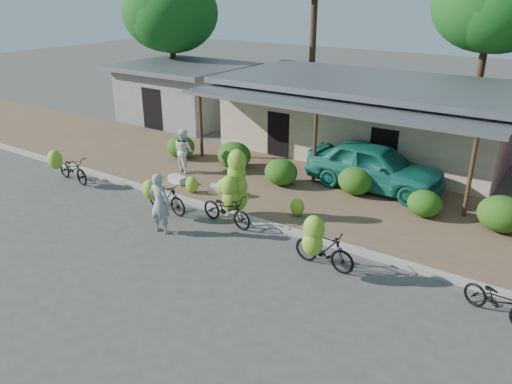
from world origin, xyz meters
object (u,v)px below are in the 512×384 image
tree_back_left (169,11)px  teal_van (374,166)px  bike_right (321,245)px  bike_center (231,196)px  vendor (160,203)px  bike_left (164,196)px  sack_near (221,190)px  bystander (184,150)px  tree_center_right (488,3)px  bike_far_right (499,300)px  sack_far (178,179)px  bike_far_left (70,168)px

tree_back_left → teal_van: bearing=-21.8°
bike_right → teal_van: (-0.99, 6.17, 0.25)m
bike_right → teal_van: teal_van is taller
bike_center → vendor: bearing=148.1°
bike_left → sack_near: bike_left is taller
bike_left → bystander: bystander is taller
tree_center_right → bike_center: bearing=-104.8°
bike_left → bike_far_right: (10.44, 0.08, -0.15)m
tree_back_left → bike_right: size_ratio=4.30×
tree_back_left → bike_right: 21.58m
sack_far → bike_right: bearing=-18.2°
tree_center_right → tree_back_left: bearing=-168.4°
bike_right → sack_near: size_ratio=2.18×
bike_center → teal_van: size_ratio=0.47×
tree_center_right → bike_far_right: size_ratio=4.59×
bike_left → sack_near: (0.69, 2.22, -0.34)m
bike_left → bike_right: (6.06, -0.32, 0.12)m
bystander → teal_van: (7.09, 2.56, -0.01)m
bike_far_left → bike_left: (5.09, -0.09, 0.02)m
bike_left → sack_near: size_ratio=2.17×
bike_far_right → bike_center: bearing=106.5°
bike_far_left → vendor: bearing=-94.1°
tree_back_left → vendor: bearing=-48.7°
bike_far_left → bike_right: bearing=-85.0°
bike_far_right → tree_back_left: bearing=81.5°
tree_back_left → vendor: tree_back_left is taller
bike_left → bike_far_right: bike_left is taller
sack_far → vendor: vendor is taller
bike_far_left → bike_far_right: size_ratio=1.08×
sack_near → sack_far: 2.04m
tree_back_left → bystander: (8.76, -8.91, -4.80)m
bystander → sack_near: bearing=171.9°
bike_far_left → bike_center: 7.40m
tree_center_right → bike_far_left: 20.15m
bike_far_left → vendor: 6.14m
bike_far_right → sack_far: bike_far_right is taller
bike_right → sack_far: size_ratio=2.48×
teal_van → sack_far: bearing=121.5°
bike_right → tree_back_left: bearing=56.8°
bike_far_right → teal_van: teal_van is taller
bystander → tree_center_right: bearing=-110.3°
vendor → bystander: 5.27m
tree_center_right → bike_center: (-3.96, -14.94, -5.54)m
bike_right → bike_left: bearing=90.4°
sack_far → bike_left: bearing=-57.5°
bike_right → teal_van: size_ratio=0.36×
bike_far_left → vendor: size_ratio=1.02×
sack_far → vendor: 3.99m
tree_center_right → teal_van: tree_center_right is taller
tree_back_left → bike_left: (10.77, -12.19, -5.19)m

